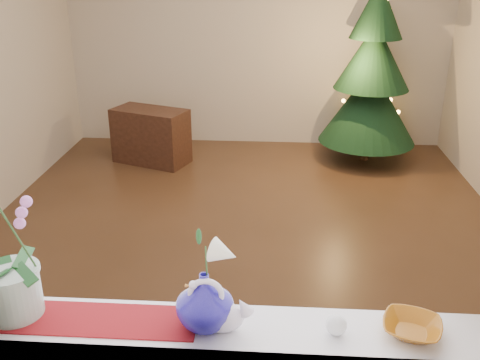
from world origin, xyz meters
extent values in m
plane|color=#3C2718|center=(0.00, 0.00, 0.00)|extent=(5.00, 5.00, 0.00)
cube|color=beige|center=(0.00, 2.50, 1.35)|extent=(4.50, 0.10, 2.70)
cube|color=beige|center=(0.00, -2.50, 1.35)|extent=(4.50, 0.10, 2.70)
cube|color=white|center=(0.00, -2.37, 0.90)|extent=(2.20, 0.26, 0.04)
cube|color=maroon|center=(-0.38, -2.37, 0.92)|extent=(0.70, 0.20, 0.01)
imported|color=navy|center=(0.00, -2.37, 1.04)|extent=(0.31, 0.31, 0.25)
sphere|color=white|center=(0.46, -2.39, 0.96)|extent=(0.08, 0.08, 0.08)
imported|color=#965510|center=(0.73, -2.37, 0.94)|extent=(0.22, 0.22, 0.04)
cube|color=black|center=(-1.15, 1.69, 0.31)|extent=(0.91, 0.67, 0.61)
camera|label=1|loc=(0.23, -3.94, 2.15)|focal=40.00mm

